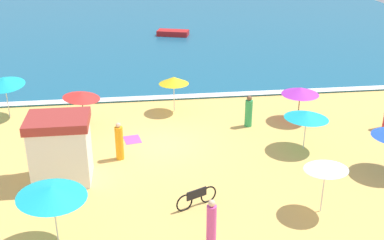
% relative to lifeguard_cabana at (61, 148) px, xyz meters
% --- Properties ---
extents(ground_plane, '(60.00, 60.00, 0.00)m').
position_rel_lifeguard_cabana_xyz_m(ground_plane, '(4.37, 2.73, -1.46)').
color(ground_plane, '#EDBC60').
extents(ocean_water, '(60.00, 44.00, 0.10)m').
position_rel_lifeguard_cabana_xyz_m(ocean_water, '(4.37, 30.73, -1.41)').
color(ocean_water, '#196084').
rests_on(ocean_water, ground_plane).
extents(wave_breaker_foam, '(57.00, 0.70, 0.01)m').
position_rel_lifeguard_cabana_xyz_m(wave_breaker_foam, '(4.37, 9.03, -1.36)').
color(wave_breaker_foam, white).
rests_on(wave_breaker_foam, ocean_water).
extents(lifeguard_cabana, '(2.52, 2.03, 2.88)m').
position_rel_lifeguard_cabana_xyz_m(lifeguard_cabana, '(0.00, 0.00, 0.00)').
color(lifeguard_cabana, white).
rests_on(lifeguard_cabana, ground_plane).
extents(beach_umbrella_0, '(2.74, 2.73, 2.37)m').
position_rel_lifeguard_cabana_xyz_m(beach_umbrella_0, '(0.33, -4.45, 0.64)').
color(beach_umbrella_0, silver).
rests_on(beach_umbrella_0, ground_plane).
extents(beach_umbrella_1, '(2.86, 2.86, 2.00)m').
position_rel_lifeguard_cabana_xyz_m(beach_umbrella_1, '(11.07, 1.49, 0.30)').
color(beach_umbrella_1, silver).
rests_on(beach_umbrella_1, ground_plane).
extents(beach_umbrella_2, '(2.31, 2.34, 2.37)m').
position_rel_lifeguard_cabana_xyz_m(beach_umbrella_2, '(-3.81, 7.31, 0.59)').
color(beach_umbrella_2, silver).
rests_on(beach_umbrella_2, ground_plane).
extents(beach_umbrella_5, '(2.29, 2.29, 2.07)m').
position_rel_lifeguard_cabana_xyz_m(beach_umbrella_5, '(5.34, 6.93, 0.40)').
color(beach_umbrella_5, silver).
rests_on(beach_umbrella_5, ground_plane).
extents(beach_umbrella_6, '(2.24, 2.23, 2.10)m').
position_rel_lifeguard_cabana_xyz_m(beach_umbrella_6, '(0.44, 5.26, 0.37)').
color(beach_umbrella_6, '#4C3823').
rests_on(beach_umbrella_6, ground_plane).
extents(beach_umbrella_8, '(2.82, 2.82, 1.90)m').
position_rel_lifeguard_cabana_xyz_m(beach_umbrella_8, '(11.92, 4.83, 0.23)').
color(beach_umbrella_8, '#4C3823').
rests_on(beach_umbrella_8, ground_plane).
extents(beach_umbrella_9, '(2.29, 2.29, 2.20)m').
position_rel_lifeguard_cabana_xyz_m(beach_umbrella_9, '(9.94, -3.65, 0.51)').
color(beach_umbrella_9, silver).
rests_on(beach_umbrella_9, ground_plane).
extents(parked_bicycle, '(1.67, 0.83, 0.76)m').
position_rel_lifeguard_cabana_xyz_m(parked_bicycle, '(5.31, -2.72, -1.08)').
color(parked_bicycle, black).
rests_on(parked_bicycle, ground_plane).
extents(beachgoer_0, '(0.46, 0.46, 1.71)m').
position_rel_lifeguard_cabana_xyz_m(beachgoer_0, '(9.04, 4.42, -0.67)').
color(beachgoer_0, green).
rests_on(beachgoer_0, ground_plane).
extents(beachgoer_1, '(0.37, 0.37, 1.77)m').
position_rel_lifeguard_cabana_xyz_m(beachgoer_1, '(5.49, -5.08, -0.63)').
color(beachgoer_1, '#D84CA5').
rests_on(beachgoer_1, ground_plane).
extents(beachgoer_4, '(0.42, 0.42, 1.81)m').
position_rel_lifeguard_cabana_xyz_m(beachgoer_4, '(2.35, 1.56, -0.62)').
color(beachgoer_4, orange).
rests_on(beachgoer_4, ground_plane).
extents(beach_towel_0, '(0.97, 1.13, 0.01)m').
position_rel_lifeguard_cabana_xyz_m(beach_towel_0, '(2.92, 3.50, -1.46)').
color(beach_towel_0, '#D84CA5').
rests_on(beach_towel_0, ground_plane).
extents(small_boat_0, '(3.05, 2.03, 0.47)m').
position_rel_lifeguard_cabana_xyz_m(small_boat_0, '(6.87, 24.82, -1.13)').
color(small_boat_0, red).
rests_on(small_boat_0, ocean_water).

